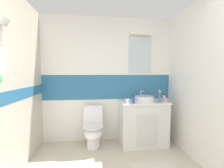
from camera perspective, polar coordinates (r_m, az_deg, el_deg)
name	(u,v)px	position (r m, az deg, el deg)	size (l,w,h in m)	color
wall_back_tiled	(108,79)	(2.86, -1.51, 1.97)	(3.20, 0.20, 2.50)	white
wall_right_plain	(220,83)	(2.25, 38.27, 0.18)	(0.10, 3.48, 2.50)	white
vanity_cabinet	(143,122)	(2.86, 12.56, -15.22)	(0.88, 0.53, 0.85)	silver
sink_basin	(144,98)	(2.73, 13.17, -5.77)	(0.36, 0.40, 0.19)	white
toilet	(93,127)	(2.75, -7.78, -17.40)	(0.37, 0.50, 0.78)	white
toothbrush_cup	(160,99)	(2.69, 19.09, -5.89)	(0.06, 0.06, 0.23)	#4C7299
soap_dispenser	(133,100)	(2.49, 8.79, -6.57)	(0.05, 0.05, 0.15)	#2659B2
lotion_bottle_short	(127,101)	(2.48, 6.34, -6.81)	(0.06, 0.06, 0.11)	white
deodorant_spray_can	(164,98)	(2.71, 20.76, -5.62)	(0.05, 0.05, 0.15)	pink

